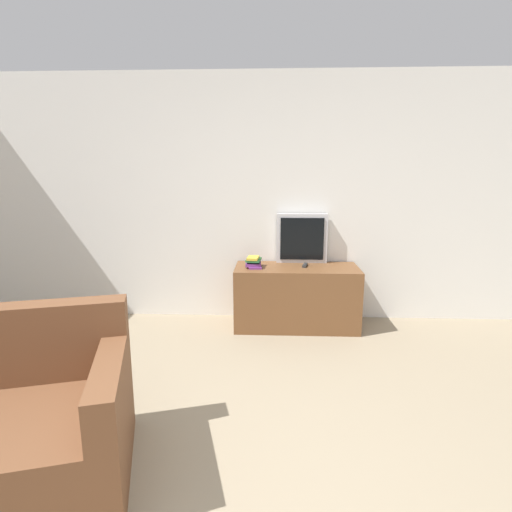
{
  "coord_description": "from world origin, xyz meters",
  "views": [
    {
      "loc": [
        0.26,
        -1.27,
        1.58
      ],
      "look_at": [
        0.11,
        2.37,
        0.82
      ],
      "focal_mm": 28.0,
      "sensor_mm": 36.0,
      "label": 1
    }
  ],
  "objects_px": {
    "television": "(302,238)",
    "remote_on_stand": "(305,265)",
    "book_stack": "(254,262)",
    "tv_stand": "(296,297)"
  },
  "relations": [
    {
      "from": "television",
      "to": "remote_on_stand",
      "type": "distance_m",
      "value": 0.32
    },
    {
      "from": "tv_stand",
      "to": "book_stack",
      "type": "relative_size",
      "value": 5.64
    },
    {
      "from": "remote_on_stand",
      "to": "tv_stand",
      "type": "bearing_deg",
      "value": -160.59
    },
    {
      "from": "tv_stand",
      "to": "remote_on_stand",
      "type": "height_order",
      "value": "remote_on_stand"
    },
    {
      "from": "book_stack",
      "to": "remote_on_stand",
      "type": "relative_size",
      "value": 1.47
    },
    {
      "from": "tv_stand",
      "to": "remote_on_stand",
      "type": "relative_size",
      "value": 8.29
    },
    {
      "from": "tv_stand",
      "to": "book_stack",
      "type": "bearing_deg",
      "value": -176.4
    },
    {
      "from": "television",
      "to": "remote_on_stand",
      "type": "height_order",
      "value": "television"
    },
    {
      "from": "remote_on_stand",
      "to": "book_stack",
      "type": "bearing_deg",
      "value": -173.76
    },
    {
      "from": "remote_on_stand",
      "to": "television",
      "type": "bearing_deg",
      "value": 97.57
    }
  ]
}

